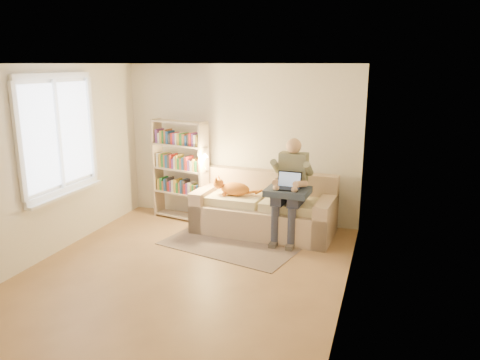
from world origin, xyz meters
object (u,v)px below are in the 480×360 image
(sofa, at_px, (265,211))
(laptop, at_px, (289,184))
(cat, at_px, (231,188))
(person, at_px, (291,184))
(bookshelf, at_px, (180,165))

(sofa, xyz_separation_m, laptop, (0.45, -0.32, 0.55))
(cat, bearing_deg, person, -1.33)
(person, distance_m, cat, 0.99)
(cat, bearing_deg, bookshelf, 166.58)
(sofa, xyz_separation_m, cat, (-0.53, -0.11, 0.36))
(cat, height_order, bookshelf, bookshelf)
(sofa, xyz_separation_m, person, (0.44, -0.18, 0.53))
(cat, xyz_separation_m, bookshelf, (-1.00, 0.29, 0.24))
(sofa, relative_size, person, 1.45)
(person, height_order, bookshelf, bookshelf)
(cat, xyz_separation_m, laptop, (0.98, -0.21, 0.19))
(sofa, distance_m, cat, 0.65)
(sofa, bearing_deg, cat, -165.22)
(laptop, bearing_deg, person, 97.13)
(sofa, bearing_deg, laptop, -32.21)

